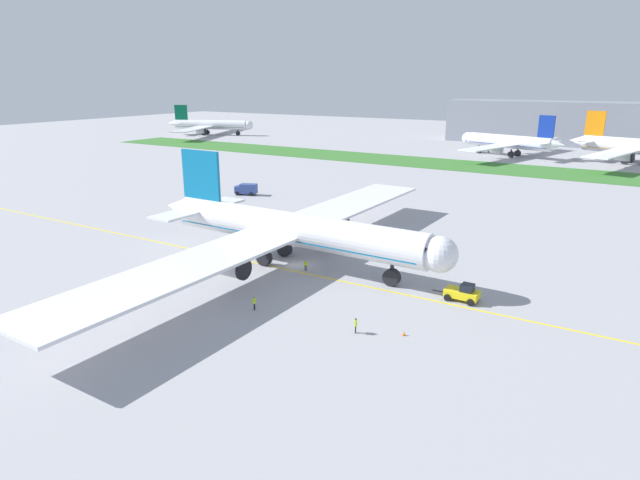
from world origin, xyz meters
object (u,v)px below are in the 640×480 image
Objects in this scene: pushback_tug at (463,293)px; ground_crew_wingwalker_starboard at (306,264)px; airliner_foreground at (288,229)px; traffic_cone_near_nose at (404,333)px; parked_airliner_far_centre at (510,142)px; parked_airliner_far_left at (210,125)px; ground_crew_wingwalker_port at (356,324)px; ground_crew_marshaller_front at (254,302)px; parked_airliner_far_right at (637,147)px; service_truck_baggage_loader at (246,189)px.

pushback_tug reaches higher than ground_crew_wingwalker_starboard.
airliner_foreground is 28.21m from traffic_cone_near_nose.
parked_airliner_far_left is at bearing 178.70° from parked_airliner_far_centre.
ground_crew_wingwalker_port is 21.03m from ground_crew_wingwalker_starboard.
pushback_tug is 3.44× the size of ground_crew_marshaller_front.
ground_crew_wingwalker_port reaches higher than ground_crew_wingwalker_starboard.
parked_airliner_far_right reaches higher than ground_crew_wingwalker_starboard.
ground_crew_wingwalker_starboard is 2.77× the size of traffic_cone_near_nose.
airliner_foreground is at bearing -106.13° from parked_airliner_far_right.
parked_airliner_far_centre is at bearing 91.06° from ground_crew_wingwalker_starboard.
parked_airliner_far_centre is at bearing -1.30° from parked_airliner_far_left.
parked_airliner_far_left reaches higher than ground_crew_marshaller_front.
ground_crew_wingwalker_starboard is 148.16m from parked_airliner_far_right.
parked_airliner_far_right is (14.19, 142.45, 4.60)m from pushback_tug.
ground_crew_wingwalker_starboard is at bearing -177.76° from pushback_tug.
parked_airliner_far_left is 1.02× the size of parked_airliner_far_right.
parked_airliner_far_centre reaches higher than service_truck_baggage_loader.
service_truck_baggage_loader is at bearing -110.56° from parked_airliner_far_centre.
parked_airliner_far_centre is at bearing 89.47° from airliner_foreground.
traffic_cone_near_nose is (18.15, 3.05, -0.78)m from ground_crew_marshaller_front.
ground_crew_marshaller_front is 15.16m from ground_crew_wingwalker_starboard.
ground_crew_wingwalker_starboard is at bearing 137.85° from ground_crew_wingwalker_port.
traffic_cone_near_nose is (-2.55, -12.84, -0.77)m from pushback_tug.
service_truck_baggage_loader is 152.43m from parked_airliner_far_left.
ground_crew_wingwalker_port is 0.03× the size of parked_airliner_far_right.
service_truck_baggage_loader reaches higher than ground_crew_wingwalker_port.
airliner_foreground is at bearing -44.39° from parked_airliner_far_left.
parked_airliner_far_right is at bearing 83.85° from traffic_cone_near_nose.
ground_crew_marshaller_front is 0.03× the size of parked_airliner_far_centre.
ground_crew_marshaller_front is at bearing -142.49° from pushback_tug.
pushback_tug is 142.73m from parked_airliner_far_centre.
airliner_foreground is 51.24× the size of ground_crew_wingwalker_starboard.
service_truck_baggage_loader is at bearing 141.07° from traffic_cone_near_nose.
airliner_foreground is at bearing 151.29° from traffic_cone_near_nose.
ground_crew_marshaller_front is 3.01× the size of traffic_cone_near_nose.
ground_crew_wingwalker_port is 0.31× the size of service_truck_baggage_loader.
parked_airliner_far_right is (37.14, 143.35, 4.67)m from ground_crew_wingwalker_starboard.
ground_crew_wingwalker_port is 77.18m from service_truck_baggage_loader.
parked_airliner_far_right is at bearing 82.21° from ground_crew_wingwalker_port.
parked_airliner_far_left is at bearing 136.09° from ground_crew_wingwalker_starboard.
parked_airliner_far_centre reaches higher than ground_crew_wingwalker_port.
parked_airliner_far_right is (16.74, 155.30, 5.36)m from traffic_cone_near_nose.
service_truck_baggage_loader is (-56.96, 52.07, 0.40)m from ground_crew_wingwalker_port.
airliner_foreground is 52.50m from service_truck_baggage_loader.
ground_crew_wingwalker_starboard is (-15.59, 14.11, -0.09)m from ground_crew_wingwalker_port.
pushback_tug is 0.09× the size of parked_airliner_far_left.
ground_crew_marshaller_front is at bearing -88.21° from parked_airliner_far_centre.
parked_airliner_far_left is (-150.22, 144.61, 4.00)m from ground_crew_wingwalker_starboard.
airliner_foreground reaches higher than ground_crew_wingwalker_port.
ground_crew_marshaller_front is (6.18, -16.37, -4.35)m from airliner_foreground.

